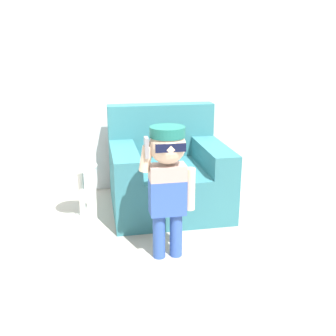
{
  "coord_description": "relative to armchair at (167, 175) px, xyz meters",
  "views": [
    {
      "loc": [
        -0.39,
        -3.16,
        1.42
      ],
      "look_at": [
        0.14,
        -0.36,
        0.51
      ],
      "focal_mm": 42.0,
      "sensor_mm": 36.0,
      "label": 1
    }
  ],
  "objects": [
    {
      "name": "ground_plane",
      "position": [
        -0.22,
        -0.09,
        -0.3
      ],
      "size": [
        10.0,
        10.0,
        0.0
      ],
      "primitive_type": "plane",
      "color": "#ADA89E"
    },
    {
      "name": "wall_back",
      "position": [
        -0.22,
        0.59,
        1.0
      ],
      "size": [
        10.0,
        0.05,
        2.6
      ],
      "color": "silver",
      "rests_on": "ground_plane"
    },
    {
      "name": "armchair",
      "position": [
        0.0,
        0.0,
        0.0
      ],
      "size": [
        0.98,
        0.92,
        0.88
      ],
      "color": "teal",
      "rests_on": "ground_plane"
    },
    {
      "name": "person_child",
      "position": [
        -0.16,
        -0.86,
        0.31
      ],
      "size": [
        0.38,
        0.28,
        0.92
      ],
      "color": "#3356AD",
      "rests_on": "ground_plane"
    },
    {
      "name": "side_table",
      "position": [
        -0.75,
        -0.13,
        -0.02
      ],
      "size": [
        0.28,
        0.28,
        0.47
      ],
      "color": "white",
      "rests_on": "ground_plane"
    }
  ]
}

